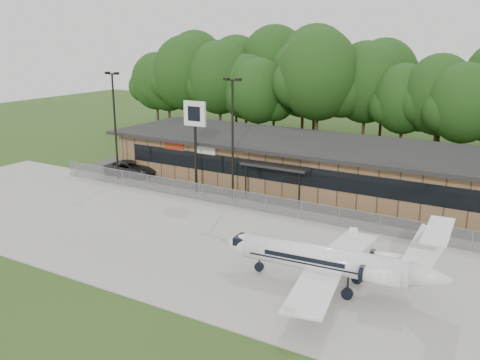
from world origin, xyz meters
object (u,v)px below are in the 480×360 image
Objects in this scene: terminal at (323,165)px; suv at (131,169)px; pole_sign at (195,123)px; business_jet at (332,262)px.

terminal is 7.60× the size of suv.
suv is at bearing 170.22° from pole_sign.
pole_sign is (-8.97, -7.14, 4.02)m from terminal.
terminal is 3.10× the size of business_jet.
terminal reaches higher than suv.
pole_sign is at bearing -102.10° from suv.
suv is 0.67× the size of pole_sign.
pole_sign reaches higher than business_jet.
business_jet is at bearing -66.03° from terminal.
suv is (-26.05, 12.51, -0.84)m from business_jet.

